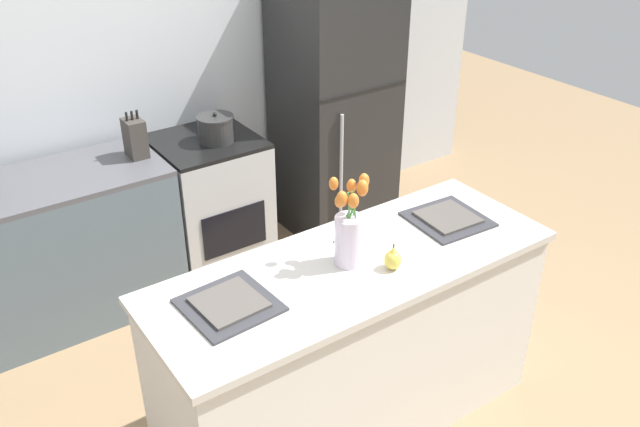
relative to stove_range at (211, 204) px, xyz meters
The scene contains 12 objects.
ground_plane 1.66m from the stove_range, 93.58° to the right, with size 10.00×10.00×0.00m, color #997A56.
back_wall 1.00m from the stove_range, 104.01° to the left, with size 5.20×0.08×2.70m.
kitchen_island 1.60m from the stove_range, 93.58° to the right, with size 1.80×0.66×0.91m.
back_counter 1.16m from the stove_range, behind, with size 1.68×0.60×0.88m.
stove_range is the anchor object (origin of this frame).
refrigerator 1.05m from the stove_range, ahead, with size 0.68×0.67×1.76m.
flower_vase 1.71m from the stove_range, 94.29° to the right, with size 0.17×0.16×0.40m.
pear_figurine 1.80m from the stove_range, 89.86° to the right, with size 0.07×0.07×0.12m.
plate_setting_left 1.77m from the stove_range, 113.21° to the right, with size 0.35×0.35×0.02m.
plate_setting_right 1.71m from the stove_range, 73.24° to the right, with size 0.35×0.35×0.02m.
cooking_pot 0.52m from the stove_range, 51.67° to the right, with size 0.22×0.22×0.18m.
knife_block 0.69m from the stove_range, behind, with size 0.10×0.14×0.27m.
Camera 1 is at (-1.46, -1.86, 2.50)m, focal length 38.00 mm.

